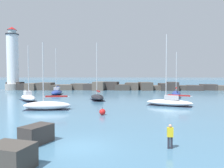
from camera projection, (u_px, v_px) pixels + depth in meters
ground_plane at (77, 147)px, 13.97m from camera, size 600.00×600.00×0.00m
open_sea_beyond at (115, 82)px, 124.62m from camera, size 400.00×116.00×0.01m
breakwater_jetty at (112, 87)px, 64.49m from camera, size 65.63×6.84×2.44m
lighthouse at (13, 62)px, 64.66m from camera, size 4.44×4.44×18.61m
sailboat_moored_0 at (170, 102)px, 32.07m from camera, size 6.94×4.25×10.49m
sailboat_moored_1 at (28, 97)px, 38.27m from camera, size 5.25×6.17×9.61m
sailboat_moored_2 at (97, 97)px, 39.10m from camera, size 3.53×5.81×10.33m
sailboat_moored_3 at (176, 94)px, 44.16m from camera, size 3.00×6.18×9.15m
sailboat_moored_4 at (47, 105)px, 28.53m from camera, size 6.26×2.57×8.77m
sailboat_moored_5 at (57, 92)px, 49.47m from camera, size 2.65×6.62×10.46m
mooring_buoy_orange_near at (102, 112)px, 24.88m from camera, size 0.71×0.71×0.91m
person_on_rocks at (170, 135)px, 13.60m from camera, size 0.36×0.22×1.54m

